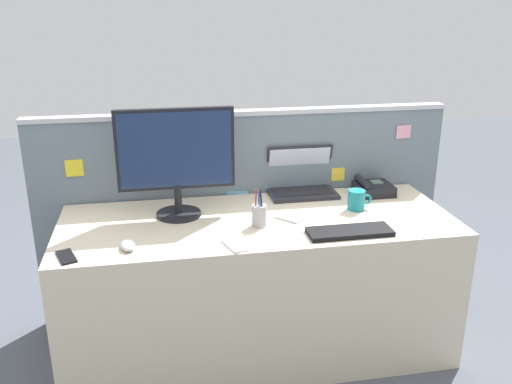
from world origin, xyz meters
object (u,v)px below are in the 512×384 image
object	(u,v)px
pen_cup	(259,215)
cell_phone_black_slab	(66,257)
cell_phone_silver_slab	(290,218)
desk_phone	(373,188)
keyboard_main	(350,232)
desktop_monitor	(176,156)
laptop	(300,181)
computer_mouse_right_hand	(128,246)
coffee_mug	(357,200)
cell_phone_white_slab	(235,245)

from	to	relation	value
pen_cup	cell_phone_black_slab	distance (m)	0.86
cell_phone_black_slab	cell_phone_silver_slab	size ratio (longest dim) A/B	1.01
desk_phone	cell_phone_black_slab	distance (m)	1.60
keyboard_main	desktop_monitor	bearing A→B (deg)	153.50
pen_cup	cell_phone_black_slab	bearing A→B (deg)	-167.71
desk_phone	cell_phone_black_slab	world-z (taller)	desk_phone
desk_phone	keyboard_main	world-z (taller)	desk_phone
cell_phone_black_slab	pen_cup	bearing A→B (deg)	-7.35
desktop_monitor	keyboard_main	world-z (taller)	desktop_monitor
laptop	computer_mouse_right_hand	world-z (taller)	laptop
laptop	cell_phone_black_slab	size ratio (longest dim) A/B	2.65
desktop_monitor	keyboard_main	distance (m)	0.88
laptop	pen_cup	xyz separation A→B (m)	(-0.31, -0.42, -0.01)
desktop_monitor	cell_phone_silver_slab	world-z (taller)	desktop_monitor
computer_mouse_right_hand	pen_cup	bearing A→B (deg)	2.93
cell_phone_black_slab	computer_mouse_right_hand	bearing A→B (deg)	-10.87
laptop	pen_cup	bearing A→B (deg)	-126.29
laptop	coffee_mug	distance (m)	0.37
cell_phone_silver_slab	coffee_mug	world-z (taller)	coffee_mug
keyboard_main	computer_mouse_right_hand	xyz separation A→B (m)	(-0.97, 0.02, 0.01)
laptop	desk_phone	world-z (taller)	laptop
cell_phone_black_slab	cell_phone_white_slab	distance (m)	0.69
cell_phone_white_slab	coffee_mug	bearing A→B (deg)	7.70
cell_phone_white_slab	coffee_mug	distance (m)	0.73
computer_mouse_right_hand	keyboard_main	bearing A→B (deg)	-12.03
laptop	pen_cup	world-z (taller)	laptop
computer_mouse_right_hand	cell_phone_silver_slab	bearing A→B (deg)	4.19
laptop	coffee_mug	xyz separation A→B (m)	(0.21, -0.30, -0.01)
pen_cup	cell_phone_black_slab	world-z (taller)	pen_cup
desk_phone	pen_cup	distance (m)	0.75
coffee_mug	keyboard_main	bearing A→B (deg)	-115.53
desktop_monitor	computer_mouse_right_hand	bearing A→B (deg)	-123.44
computer_mouse_right_hand	cell_phone_white_slab	world-z (taller)	computer_mouse_right_hand
desktop_monitor	laptop	distance (m)	0.74
laptop	cell_phone_silver_slab	bearing A→B (deg)	-112.20
desktop_monitor	laptop	world-z (taller)	desktop_monitor
laptop	desktop_monitor	bearing A→B (deg)	-162.35
desktop_monitor	cell_phone_silver_slab	bearing A→B (deg)	-16.09
cell_phone_white_slab	cell_phone_silver_slab	distance (m)	0.40
laptop	cell_phone_black_slab	xyz separation A→B (m)	(-1.14, -0.60, -0.06)
laptop	cell_phone_silver_slab	xyz separation A→B (m)	(-0.15, -0.36, -0.06)
cell_phone_silver_slab	cell_phone_white_slab	bearing A→B (deg)	178.89
cell_phone_black_slab	cell_phone_white_slab	size ratio (longest dim) A/B	0.93
desktop_monitor	desk_phone	xyz separation A→B (m)	(1.04, 0.12, -0.27)
keyboard_main	pen_cup	distance (m)	0.42
desk_phone	cell_phone_silver_slab	bearing A→B (deg)	-153.09
computer_mouse_right_hand	laptop	bearing A→B (deg)	21.27
keyboard_main	cell_phone_silver_slab	distance (m)	0.31
pen_cup	cell_phone_silver_slab	bearing A→B (deg)	19.48
desktop_monitor	coffee_mug	xyz separation A→B (m)	(0.88, -0.09, -0.25)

